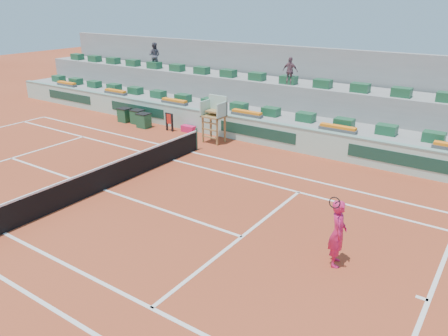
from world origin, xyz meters
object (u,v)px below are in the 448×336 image
at_px(tennis_player, 338,233).
at_px(umpire_chair, 215,113).
at_px(player_bag, 188,129).
at_px(drink_cooler_a, 144,120).

bearing_deg(tennis_player, umpire_chair, 142.20).
relative_size(player_bag, drink_cooler_a, 0.97).
relative_size(player_bag, tennis_player, 0.36).
bearing_deg(umpire_chair, tennis_player, -37.80).
height_order(player_bag, umpire_chair, umpire_chair).
relative_size(drink_cooler_a, tennis_player, 0.37).
relative_size(umpire_chair, tennis_player, 1.05).
xyz_separation_m(umpire_chair, drink_cooler_a, (-4.96, -0.15, -1.12)).
bearing_deg(player_bag, tennis_player, -34.02).
distance_m(player_bag, tennis_player, 14.04).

